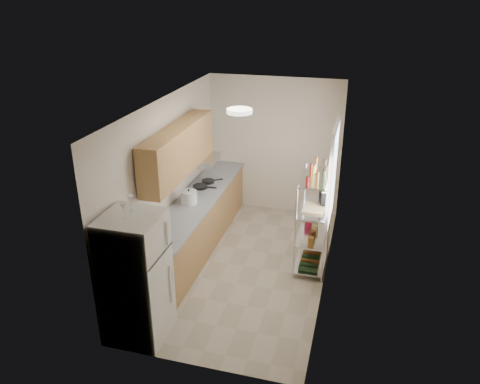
# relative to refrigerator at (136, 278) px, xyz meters

# --- Properties ---
(room) EXTENTS (2.52, 4.42, 2.62)m
(room) POSITION_rel_refrigerator_xyz_m (0.87, 1.85, 0.47)
(room) COLOR #AB9D8A
(room) RESTS_ON ground
(counter_run) EXTENTS (0.63, 3.51, 0.90)m
(counter_run) POSITION_rel_refrigerator_xyz_m (-0.05, 2.29, -0.38)
(counter_run) COLOR #B1814B
(counter_run) RESTS_ON ground
(upper_cabinets) EXTENTS (0.33, 2.20, 0.72)m
(upper_cabinets) POSITION_rel_refrigerator_xyz_m (-0.19, 1.95, 0.98)
(upper_cabinets) COLOR #B1814B
(upper_cabinets) RESTS_ON room
(range_hood) EXTENTS (0.50, 0.60, 0.12)m
(range_hood) POSITION_rel_refrigerator_xyz_m (-0.13, 2.75, 0.56)
(range_hood) COLOR #B7BABC
(range_hood) RESTS_ON room
(window) EXTENTS (0.06, 1.00, 1.46)m
(window) POSITION_rel_refrigerator_xyz_m (2.09, 2.20, 0.72)
(window) COLOR white
(window) RESTS_ON room
(bakers_rack) EXTENTS (0.45, 0.90, 1.73)m
(bakers_rack) POSITION_rel_refrigerator_xyz_m (1.87, 2.14, 0.28)
(bakers_rack) COLOR silver
(bakers_rack) RESTS_ON ground
(ceiling_dome) EXTENTS (0.34, 0.34, 0.05)m
(ceiling_dome) POSITION_rel_refrigerator_xyz_m (0.87, 1.55, 1.74)
(ceiling_dome) COLOR white
(ceiling_dome) RESTS_ON room
(refrigerator) EXTENTS (0.69, 0.69, 1.66)m
(refrigerator) POSITION_rel_refrigerator_xyz_m (0.00, 0.00, 0.00)
(refrigerator) COLOR silver
(refrigerator) RESTS_ON ground
(wine_glass_a) EXTENTS (0.07, 0.07, 0.20)m
(wine_glass_a) POSITION_rel_refrigerator_xyz_m (-0.05, 0.14, 0.93)
(wine_glass_a) COLOR silver
(wine_glass_a) RESTS_ON refrigerator
(wine_glass_b) EXTENTS (0.07, 0.07, 0.19)m
(wine_glass_b) POSITION_rel_refrigerator_xyz_m (-0.04, -0.06, 0.93)
(wine_glass_b) COLOR silver
(wine_glass_b) RESTS_ON refrigerator
(rice_cooker) EXTENTS (0.26, 0.26, 0.21)m
(rice_cooker) POSITION_rel_refrigerator_xyz_m (-0.09, 2.04, 0.17)
(rice_cooker) COLOR silver
(rice_cooker) RESTS_ON counter_run
(frying_pan_large) EXTENTS (0.26, 0.26, 0.04)m
(frying_pan_large) POSITION_rel_refrigerator_xyz_m (-0.14, 2.67, 0.09)
(frying_pan_large) COLOR black
(frying_pan_large) RESTS_ON counter_run
(frying_pan_small) EXTENTS (0.31, 0.31, 0.04)m
(frying_pan_small) POSITION_rel_refrigerator_xyz_m (-0.08, 2.93, 0.09)
(frying_pan_small) COLOR black
(frying_pan_small) RESTS_ON counter_run
(cutting_board) EXTENTS (0.33, 0.41, 0.03)m
(cutting_board) POSITION_rel_refrigerator_xyz_m (1.87, 2.11, 0.19)
(cutting_board) COLOR tan
(cutting_board) RESTS_ON bakers_rack
(espresso_machine) EXTENTS (0.21, 0.26, 0.26)m
(espresso_machine) POSITION_rel_refrigerator_xyz_m (2.01, 2.30, 0.31)
(espresso_machine) COLOR black
(espresso_machine) RESTS_ON bakers_rack
(storage_bag) EXTENTS (0.10, 0.14, 0.16)m
(storage_bag) POSITION_rel_refrigerator_xyz_m (1.77, 2.45, -0.19)
(storage_bag) COLOR #AD152C
(storage_bag) RESTS_ON bakers_rack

